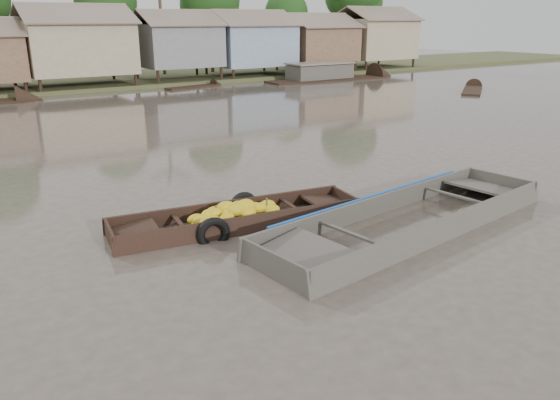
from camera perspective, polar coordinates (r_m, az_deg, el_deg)
ground at (r=11.69m, az=4.81°, el=-3.97°), size 120.00×120.00×0.00m
riverbank at (r=41.50m, az=-20.61°, el=15.43°), size 120.00×12.47×10.22m
banana_boat at (r=12.33m, az=-4.76°, el=-1.92°), size 5.88×2.20×0.79m
viewer_boat at (r=12.57m, az=13.27°, el=-2.43°), size 8.24×3.06×0.65m
distant_boats at (r=38.21m, az=-3.55°, el=12.03°), size 46.03×14.99×1.38m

